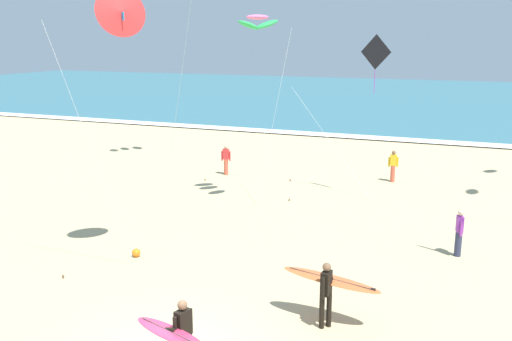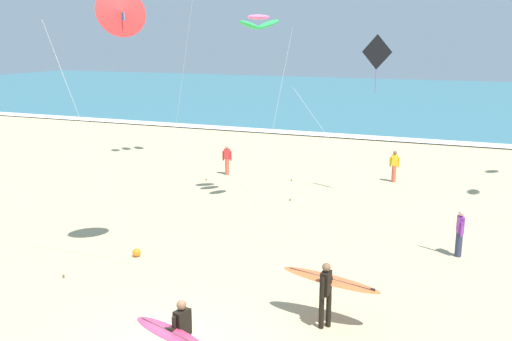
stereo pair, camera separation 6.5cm
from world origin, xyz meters
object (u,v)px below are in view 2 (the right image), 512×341
kite_arc_rose_high (259,23)px  kite_diamond_charcoal_distant (375,56)px  kite_delta_scarlet_near (121,12)px  surfer_trailing (328,285)px  surfer_lead (177,332)px  beach_ball (137,253)px  bystander_red_top (227,160)px  bystander_yellow_top (394,166)px  bystander_purple_top (460,233)px

kite_arc_rose_high → kite_diamond_charcoal_distant: 5.22m
kite_delta_scarlet_near → kite_arc_rose_high: bearing=80.4°
kite_diamond_charcoal_distant → surfer_trailing: bearing=-83.8°
surfer_trailing → kite_arc_rose_high: bearing=121.4°
kite_arc_rose_high → kite_diamond_charcoal_distant: kite_arc_rose_high is taller
surfer_lead → beach_ball: surfer_lead is taller
kite_delta_scarlet_near → bystander_red_top: 14.07m
surfer_lead → surfer_trailing: same height
surfer_trailing → bystander_yellow_top: surfer_trailing is taller
kite_arc_rose_high → beach_ball: bearing=-102.9°
surfer_lead → surfer_trailing: size_ratio=0.77×
kite_delta_scarlet_near → kite_diamond_charcoal_distant: 11.75m
surfer_lead → bystander_red_top: size_ratio=1.25×
kite_diamond_charcoal_distant → bystander_yellow_top: bearing=80.2°
bystander_red_top → beach_ball: 11.64m
surfer_trailing → beach_ball: size_ratio=9.26×
surfer_trailing → kite_delta_scarlet_near: bearing=168.1°
surfer_trailing → kite_arc_rose_high: kite_arc_rose_high is taller
surfer_lead → bystander_red_top: 18.12m
surfer_lead → kite_delta_scarlet_near: kite_delta_scarlet_near is taller
kite_arc_rose_high → surfer_trailing: bearing=-58.6°
kite_delta_scarlet_near → kite_diamond_charcoal_distant: (5.41, 10.33, -1.47)m
beach_ball → kite_arc_rose_high: bearing=77.1°
surfer_trailing → bystander_red_top: (-9.01, 13.44, -0.24)m
kite_delta_scarlet_near → bystander_purple_top: size_ratio=5.33×
bystander_purple_top → surfer_trailing: bearing=-115.2°
kite_diamond_charcoal_distant → beach_ball: 12.85m
kite_diamond_charcoal_distant → bystander_red_top: (-7.74, 1.70, -5.45)m
kite_diamond_charcoal_distant → beach_ball: size_ratio=25.58×
kite_arc_rose_high → bystander_red_top: kite_arc_rose_high is taller
kite_arc_rose_high → bystander_purple_top: kite_arc_rose_high is taller
kite_delta_scarlet_near → bystander_purple_top: (9.49, 4.58, -6.92)m
kite_delta_scarlet_near → kite_arc_rose_high: size_ratio=1.07×
bystander_yellow_top → beach_ball: bystander_yellow_top is taller
surfer_lead → bystander_purple_top: 10.71m
surfer_lead → bystander_yellow_top: surfer_lead is taller
bystander_purple_top → bystander_red_top: (-11.83, 7.45, 0.00)m
surfer_trailing → kite_diamond_charcoal_distant: 12.90m
surfer_lead → bystander_yellow_top: (1.66, 18.57, -0.23)m
kite_arc_rose_high → bystander_red_top: size_ratio=4.98×
bystander_purple_top → beach_ball: (-9.80, -3.99, -0.67)m
kite_delta_scarlet_near → kite_arc_rose_high: 7.55m
surfer_trailing → bystander_red_top: 16.18m
bystander_yellow_top → bystander_purple_top: (3.49, -9.18, 0.00)m
kite_delta_scarlet_near → surfer_trailing: bearing=-11.9°
bystander_purple_top → beach_ball: size_ratio=5.68×
bystander_yellow_top → surfer_trailing: bearing=-87.5°
surfer_lead → kite_diamond_charcoal_distant: 16.05m
surfer_trailing → bystander_yellow_top: (-0.67, 15.16, -0.24)m
surfer_lead → bystander_yellow_top: bearing=84.9°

